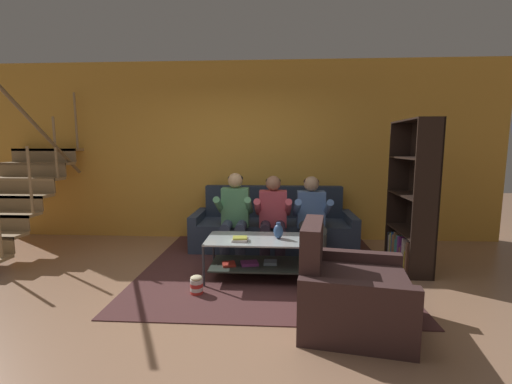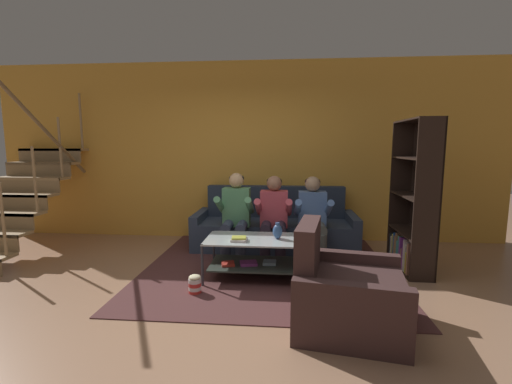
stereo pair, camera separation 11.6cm
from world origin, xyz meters
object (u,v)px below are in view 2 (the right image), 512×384
Objects in this scene: couch at (275,228)px; person_seated_left at (236,212)px; armchair at (345,294)px; vase at (278,231)px; person_seated_middle at (274,214)px; coffee_table at (259,252)px; book_stack at (239,239)px; popcorn_tub at (195,284)px; person_seated_right at (313,215)px; bookshelf at (413,217)px.

couch is 2.07× the size of person_seated_left.
armchair is (1.21, -1.77, -0.35)m from person_seated_left.
person_seated_left is 0.97m from vase.
person_seated_middle is 0.90× the size of coffee_table.
person_seated_left is (-0.53, -0.52, 0.34)m from couch.
book_stack is at bearing -112.37° from person_seated_middle.
person_seated_left is at bearing 124.22° from armchair.
armchair reaches higher than book_stack.
book_stack is 1.39m from armchair.
person_seated_middle is 0.83m from coffee_table.
person_seated_middle is at bearing -90.00° from couch.
person_seated_left reaches higher than vase.
popcorn_tub is at bearing -143.00° from coffee_table.
armchair is 1.56m from popcorn_tub.
person_seated_left is at bearing 179.80° from person_seated_right.
couch is 12.77× the size of vase.
person_seated_right is 0.90× the size of coffee_table.
coffee_table is at bearing 128.91° from armchair.
book_stack is at bearing -79.26° from person_seated_left.
coffee_table is 0.84m from popcorn_tub.
vase is (0.21, 0.01, 0.25)m from coffee_table.
armchair is (0.82, -1.01, -0.03)m from coffee_table.
bookshelf is (1.77, -0.24, 0.04)m from person_seated_middle.
person_seated_middle is 0.53m from person_seated_right.
book_stack is at bearing -135.40° from person_seated_right.
vase is 1.22m from armchair.
coffee_table is (-0.67, -0.76, -0.30)m from person_seated_right.
bookshelf is (1.91, 0.52, 0.34)m from coffee_table.
book_stack reaches higher than coffee_table.
vase is 0.94× the size of popcorn_tub.
person_seated_left is 1.13× the size of armchair.
coffee_table is 1.30m from armchair.
coffee_table is at bearing 28.21° from book_stack.
person_seated_left is 0.92m from coffee_table.
popcorn_tub is at bearing -122.18° from person_seated_middle.
armchair reaches higher than vase.
person_seated_right is at bearing -44.54° from couch.
person_seated_right is at bearing 94.78° from armchair.
vase is at bearing 2.84° from coffee_table.
coffee_table is at bearing -131.35° from person_seated_right.
person_seated_middle reaches higher than book_stack.
vase is (-0.46, -0.75, -0.05)m from person_seated_right.
couch reaches higher than vase.
person_seated_left is 0.91m from book_stack.
coffee_table is at bearing -164.80° from bookshelf.
bookshelf reaches higher than coffee_table.
vase is 1.09m from popcorn_tub.
person_seated_left reaches higher than armchair.
person_seated_middle is (0.53, -0.00, -0.02)m from person_seated_left.
couch is 13.37× the size of book_stack.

